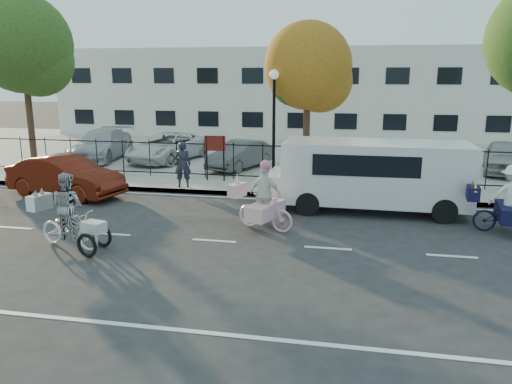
% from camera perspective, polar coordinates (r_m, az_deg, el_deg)
% --- Properties ---
extents(ground, '(120.00, 120.00, 0.00)m').
position_cam_1_polar(ground, '(13.37, -4.79, -5.59)').
color(ground, '#333334').
extents(road_markings, '(60.00, 9.52, 0.01)m').
position_cam_1_polar(road_markings, '(13.37, -4.79, -5.57)').
color(road_markings, silver).
rests_on(road_markings, ground).
extents(curb, '(60.00, 0.10, 0.15)m').
position_cam_1_polar(curb, '(18.07, -0.46, -0.26)').
color(curb, '#A8A399').
rests_on(curb, ground).
extents(sidewalk, '(60.00, 2.20, 0.15)m').
position_cam_1_polar(sidewalk, '(19.07, 0.17, 0.47)').
color(sidewalk, '#A8A399').
rests_on(sidewalk, ground).
extents(parking_lot, '(60.00, 15.60, 0.15)m').
position_cam_1_polar(parking_lot, '(27.71, 3.66, 4.51)').
color(parking_lot, '#A8A399').
rests_on(parking_lot, ground).
extents(iron_fence, '(58.00, 0.06, 1.50)m').
position_cam_1_polar(iron_fence, '(19.96, 0.77, 3.47)').
color(iron_fence, black).
rests_on(iron_fence, sidewalk).
extents(building, '(34.00, 10.00, 6.00)m').
position_cam_1_polar(building, '(37.34, 5.76, 11.27)').
color(building, silver).
rests_on(building, ground).
extents(lamppost, '(0.36, 0.36, 4.33)m').
position_cam_1_polar(lamppost, '(19.23, 2.06, 9.72)').
color(lamppost, black).
rests_on(lamppost, sidewalk).
extents(street_sign, '(0.85, 0.06, 1.80)m').
position_cam_1_polar(street_sign, '(19.91, -4.70, 4.90)').
color(street_sign, black).
rests_on(street_sign, sidewalk).
extents(zebra_trike, '(2.28, 1.28, 1.95)m').
position_cam_1_polar(zebra_trike, '(13.49, -20.60, -2.91)').
color(zebra_trike, white).
rests_on(zebra_trike, ground).
extents(unicorn_bike, '(2.04, 1.48, 2.01)m').
position_cam_1_polar(unicorn_bike, '(14.06, 0.94, -1.42)').
color(unicorn_bike, '#F4BAC9').
rests_on(unicorn_bike, ground).
extents(bull_bike, '(2.11, 1.46, 1.93)m').
position_cam_1_polar(bull_bike, '(15.44, 26.91, -1.46)').
color(bull_bike, black).
rests_on(bull_bike, ground).
extents(white_van, '(6.33, 2.23, 2.24)m').
position_cam_1_polar(white_van, '(16.34, 13.05, 2.11)').
color(white_van, white).
rests_on(white_van, ground).
extents(red_sedan, '(4.65, 2.51, 1.45)m').
position_cam_1_polar(red_sedan, '(19.23, -20.95, 1.67)').
color(red_sedan, '#551609').
rests_on(red_sedan, ground).
extents(pedestrian, '(0.74, 0.61, 1.74)m').
position_cam_1_polar(pedestrian, '(18.92, -8.39, 3.14)').
color(pedestrian, black).
rests_on(pedestrian, sidewalk).
extents(lot_car_a, '(2.56, 5.21, 1.46)m').
position_cam_1_polar(lot_car_a, '(26.08, -17.28, 5.16)').
color(lot_car_a, '#AEB0B6').
rests_on(lot_car_a, parking_lot).
extents(lot_car_b, '(3.25, 5.29, 1.37)m').
position_cam_1_polar(lot_car_b, '(24.87, -10.08, 5.08)').
color(lot_car_b, silver).
rests_on(lot_car_b, parking_lot).
extents(lot_car_c, '(2.58, 3.98, 1.24)m').
position_cam_1_polar(lot_car_c, '(22.52, -1.78, 4.26)').
color(lot_car_c, '#484B4F').
rests_on(lot_car_c, parking_lot).
extents(lot_car_d, '(2.46, 4.31, 1.38)m').
position_cam_1_polar(lot_car_d, '(24.07, 26.51, 3.62)').
color(lot_car_d, '#9FA0A6').
rests_on(lot_car_d, parking_lot).
extents(tree_west, '(4.18, 4.18, 7.66)m').
position_cam_1_polar(tree_west, '(24.15, -24.74, 14.63)').
color(tree_west, '#442D1D').
rests_on(tree_west, ground).
extents(tree_mid, '(3.52, 3.48, 6.38)m').
position_cam_1_polar(tree_mid, '(20.48, 6.35, 13.67)').
color(tree_mid, '#442D1D').
rests_on(tree_mid, ground).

